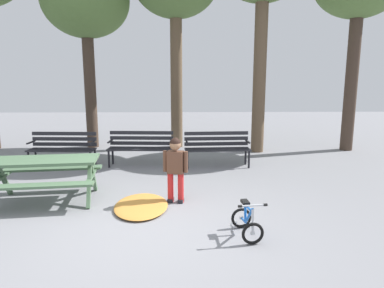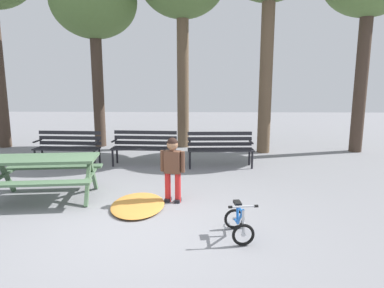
# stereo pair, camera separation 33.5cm
# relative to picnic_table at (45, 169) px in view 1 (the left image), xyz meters

# --- Properties ---
(ground) EXTENTS (36.00, 36.00, 0.00)m
(ground) POSITION_rel_picnic_table_xyz_m (1.83, -1.15, -0.59)
(ground) COLOR gray
(picnic_table) EXTENTS (1.95, 1.54, 0.79)m
(picnic_table) POSITION_rel_picnic_table_xyz_m (0.00, 0.00, 0.00)
(picnic_table) COLOR #4C6B4C
(picnic_table) RESTS_ON ground
(park_bench_far_left) EXTENTS (1.62, 0.54, 0.85)m
(park_bench_far_left) POSITION_rel_picnic_table_xyz_m (-0.53, 2.47, -0.08)
(park_bench_far_left) COLOR #232328
(park_bench_far_left) RESTS_ON ground
(park_bench_left) EXTENTS (1.62, 0.55, 0.85)m
(park_bench_left) POSITION_rel_picnic_table_xyz_m (1.37, 2.56, -0.08)
(park_bench_left) COLOR #232328
(park_bench_left) RESTS_ON ground
(park_bench_right) EXTENTS (1.62, 0.54, 0.85)m
(park_bench_right) POSITION_rel_picnic_table_xyz_m (3.26, 2.43, -0.08)
(park_bench_right) COLOR #232328
(park_bench_right) RESTS_ON ground
(child_standing) EXTENTS (0.43, 0.21, 1.15)m
(child_standing) POSITION_rel_picnic_table_xyz_m (2.29, -0.11, 0.09)
(child_standing) COLOR red
(child_standing) RESTS_ON ground
(kids_bicycle) EXTENTS (0.42, 0.59, 0.54)m
(kids_bicycle) POSITION_rel_picnic_table_xyz_m (3.30, -1.46, -0.39)
(kids_bicycle) COLOR black
(kids_bicycle) RESTS_ON ground
(leaf_pile) EXTENTS (0.94, 1.31, 0.07)m
(leaf_pile) POSITION_rel_picnic_table_xyz_m (1.71, -0.37, -0.56)
(leaf_pile) COLOR #C68438
(leaf_pile) RESTS_ON ground
(tree_left) EXTENTS (2.60, 2.60, 5.54)m
(tree_left) POSITION_rel_picnic_table_xyz_m (-0.47, 5.03, 3.78)
(tree_left) COLOR #423328
(tree_left) RESTS_ON ground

